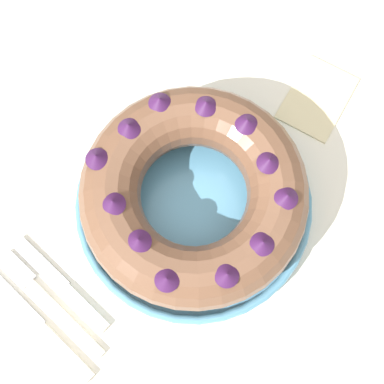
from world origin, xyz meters
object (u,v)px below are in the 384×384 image
Objects in this scene: serving_knife at (42,329)px; napkin at (317,98)px; bundt_cake at (192,192)px; cake_knife at (67,290)px; serving_dish at (192,203)px; fork at (44,296)px.

serving_knife reaches higher than napkin.
cake_knife is at bearing 167.75° from bundt_cake.
bundt_cake is at bearing 174.07° from napkin.
serving_dish is 0.27m from serving_knife.
fork is at bearing 165.27° from serving_dish.
bundt_cake reaches higher than napkin.
bundt_cake reaches higher than serving_dish.
serving_dish is at bearing 3.90° from bundt_cake.
serving_dish is at bearing 174.07° from napkin.
serving_dish is 0.24m from fork.
bundt_cake is 0.22m from cake_knife.
bundt_cake is at bearing -13.11° from cake_knife.
fork reaches higher than napkin.
napkin is at bearing -15.24° from fork.
bundt_cake is 0.27m from serving_knife.
napkin is at bearing -9.64° from cake_knife.
serving_knife is (-0.26, 0.03, -0.01)m from serving_dish.
serving_dish reaches higher than serving_knife.
fork is 1.61× the size of napkin.
serving_dish is 2.72× the size of napkin.
fork is at bearing 165.27° from bundt_cake.
cake_knife is (0.06, 0.01, 0.00)m from serving_knife.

